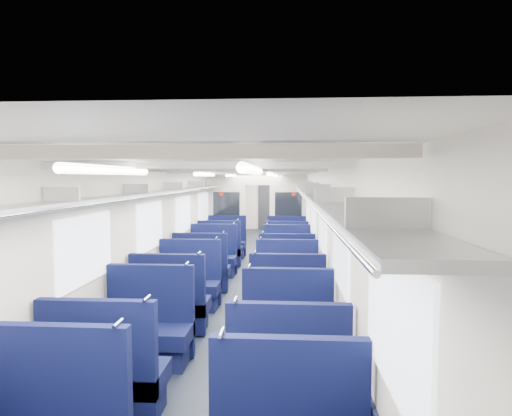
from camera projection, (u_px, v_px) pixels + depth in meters
The scene contains 29 objects.
floor at pixel (250, 275), 10.01m from camera, with size 2.80×18.00×0.01m, color black.
ceiling at pixel (250, 171), 9.84m from camera, with size 2.80×18.00×0.01m, color silver.
wall_left at pixel (189, 223), 10.02m from camera, with size 0.02×18.00×2.35m, color beige.
dado_left at pixel (190, 259), 10.07m from camera, with size 0.03×17.90×0.70m, color black.
wall_right at pixel (312, 224), 9.83m from camera, with size 0.02×18.00×2.35m, color beige.
dado_right at pixel (311, 260), 9.89m from camera, with size 0.03×17.90×0.70m, color black.
wall_far at pixel (267, 202), 18.88m from camera, with size 2.80×0.02×2.35m, color beige.
luggage_rack_left at pixel (197, 188), 9.95m from camera, with size 0.36×17.40×0.18m.
luggage_rack_right at pixel (304, 188), 9.79m from camera, with size 0.36×17.40×0.18m.
windows at pixel (248, 214), 9.45m from camera, with size 2.78×15.60×0.75m.
ceiling_fittings at pixel (249, 174), 9.59m from camera, with size 2.70×16.06×0.11m.
end_door at pixel (267, 206), 18.84m from camera, with size 0.75×0.06×2.00m, color black.
bulkhead at pixel (257, 212), 12.48m from camera, with size 2.80×0.10×2.35m.
seat_4 at pixel (105, 380), 4.00m from camera, with size 1.06×0.59×1.18m.
seat_5 at pixel (288, 385), 3.90m from camera, with size 1.06×0.59×1.18m.
seat_6 at pixel (148, 332), 5.24m from camera, with size 1.06×0.59×1.18m.
seat_7 at pixel (287, 339), 5.02m from camera, with size 1.06×0.59×1.18m.
seat_8 at pixel (170, 307), 6.27m from camera, with size 1.06×0.59×1.18m.
seat_9 at pixel (287, 307), 6.29m from camera, with size 1.06×0.59×1.18m.
seat_10 at pixel (189, 286), 7.45m from camera, with size 1.06×0.59×1.18m.
seat_11 at pixel (287, 287), 7.42m from camera, with size 1.06×0.59×1.18m.
seat_12 at pixel (202, 272), 8.58m from camera, with size 1.06×0.59×1.18m.
seat_13 at pixel (287, 273), 8.48m from camera, with size 1.06×0.59×1.18m.
seat_14 at pixel (213, 259), 9.93m from camera, with size 1.06×0.59×1.18m.
seat_15 at pixel (287, 260), 9.80m from camera, with size 1.06×0.59×1.18m.
seat_16 at pixel (220, 251), 11.00m from camera, with size 1.06×0.59×1.18m.
seat_17 at pixel (287, 252), 10.85m from camera, with size 1.06×0.59×1.18m.
seat_18 at pixel (227, 244), 12.19m from camera, with size 1.06×0.59×1.18m.
seat_19 at pixel (287, 245), 12.04m from camera, with size 1.06×0.59×1.18m.
Camera 1 is at (0.80, -9.85, 2.20)m, focal length 30.93 mm.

